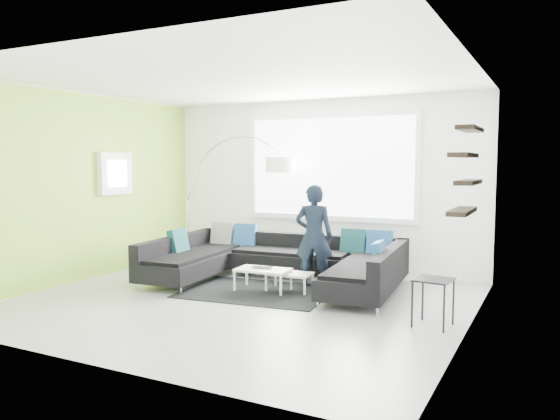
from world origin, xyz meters
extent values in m
plane|color=gray|center=(0.00, 0.00, 0.00)|extent=(5.50, 5.50, 0.00)
cube|color=white|center=(0.00, 2.50, 1.40)|extent=(5.50, 0.04, 2.80)
cube|color=white|center=(0.00, -2.50, 1.40)|extent=(5.50, 0.04, 2.80)
cube|color=white|center=(-2.75, 0.00, 1.40)|extent=(0.04, 5.00, 2.80)
cube|color=white|center=(2.75, 0.00, 1.40)|extent=(0.04, 5.00, 2.80)
cube|color=white|center=(0.00, 0.00, 2.80)|extent=(5.50, 5.00, 0.04)
cube|color=#93C638|center=(-2.74, 0.00, 1.40)|extent=(0.01, 5.00, 2.80)
cube|color=white|center=(0.20, 2.46, 1.70)|extent=(2.96, 0.06, 1.68)
cube|color=white|center=(-2.68, 0.60, 1.60)|extent=(0.12, 0.66, 0.66)
cube|color=black|center=(2.64, 0.40, 1.70)|extent=(0.20, 1.24, 0.95)
cube|color=black|center=(-0.04, 0.98, 0.18)|extent=(3.65, 2.45, 0.37)
cube|color=black|center=(-0.04, 0.98, 0.50)|extent=(3.65, 2.45, 0.27)
cube|color=navy|center=(-0.04, 0.98, 0.56)|extent=(3.11, 0.46, 0.38)
cube|color=black|center=(-0.08, 0.51, 0.01)|extent=(2.12, 1.64, 0.01)
cube|color=white|center=(0.13, 0.69, 0.15)|extent=(0.99, 0.62, 0.31)
cube|color=black|center=(2.39, 0.02, 0.26)|extent=(0.42, 0.42, 0.52)
imported|color=black|center=(0.51, 1.12, 0.73)|extent=(0.70, 0.60, 1.47)
imported|color=black|center=(-0.05, 0.59, 0.32)|extent=(0.37, 0.31, 0.02)
camera|label=1|loc=(3.55, -5.89, 1.77)|focal=35.00mm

